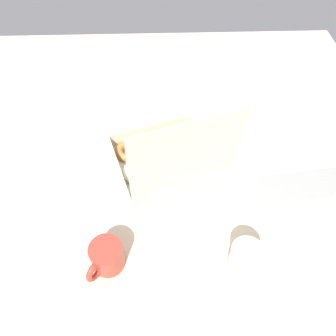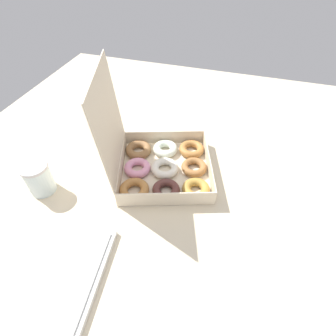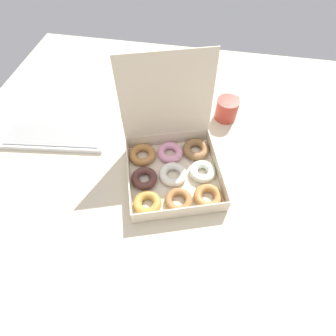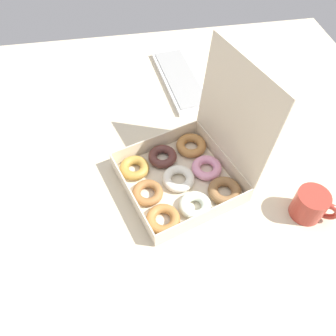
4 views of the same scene
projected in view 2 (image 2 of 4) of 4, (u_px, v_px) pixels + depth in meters
The scene contains 5 objects.
ground_plane at pixel (171, 175), 97.77cm from camera, with size 180.00×180.00×2.00cm, color beige.
donut_box at pixel (159, 163), 94.87cm from camera, with size 41.57×43.38×38.54cm.
keyboard at pixel (65, 299), 64.86cm from camera, with size 42.49×18.65×2.20cm.
coffee_mug at pixel (99, 120), 113.24cm from camera, with size 10.08×11.96×9.20cm.
glass_jar at pixel (39, 178), 87.39cm from camera, with size 9.05×9.05×11.46cm.
Camera 2 is at (-64.81, -18.23, 69.96)cm, focal length 28.00 mm.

